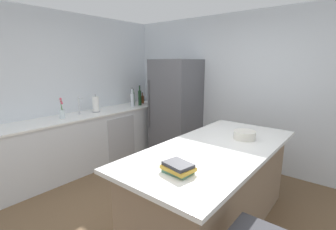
# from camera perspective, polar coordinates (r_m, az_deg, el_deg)

# --- Properties ---
(ground_plane) EXTENTS (7.20, 7.20, 0.00)m
(ground_plane) POSITION_cam_1_polar(r_m,az_deg,el_deg) (2.93, -1.14, -25.13)
(ground_plane) COLOR brown
(wall_rear) EXTENTS (6.00, 0.10, 2.60)m
(wall_rear) POSITION_cam_1_polar(r_m,az_deg,el_deg) (4.32, 18.55, 5.30)
(wall_rear) COLOR silver
(wall_rear) RESTS_ON ground_plane
(wall_left) EXTENTS (0.10, 6.00, 2.60)m
(wall_left) POSITION_cam_1_polar(r_m,az_deg,el_deg) (4.36, -26.69, 4.70)
(wall_left) COLOR silver
(wall_left) RESTS_ON ground_plane
(counter_run_left) EXTENTS (0.66, 3.18, 0.93)m
(counter_run_left) POSITION_cam_1_polar(r_m,az_deg,el_deg) (4.46, -17.51, -5.41)
(counter_run_left) COLOR silver
(counter_run_left) RESTS_ON ground_plane
(kitchen_island) EXTENTS (1.03, 2.26, 0.92)m
(kitchen_island) POSITION_cam_1_polar(r_m,az_deg,el_deg) (2.77, 10.87, -16.23)
(kitchen_island) COLOR #8E755B
(kitchen_island) RESTS_ON ground_plane
(refrigerator) EXTENTS (0.78, 0.77, 1.84)m
(refrigerator) POSITION_cam_1_polar(r_m,az_deg,el_deg) (4.60, 1.90, 1.55)
(refrigerator) COLOR #56565B
(refrigerator) RESTS_ON ground_plane
(sink_faucet) EXTENTS (0.15, 0.05, 0.30)m
(sink_faucet) POSITION_cam_1_polar(r_m,az_deg,el_deg) (4.27, -20.33, 2.21)
(sink_faucet) COLOR silver
(sink_faucet) RESTS_ON counter_run_left
(flower_vase) EXTENTS (0.08, 0.08, 0.33)m
(flower_vase) POSITION_cam_1_polar(r_m,az_deg,el_deg) (4.07, -23.86, 0.60)
(flower_vase) COLOR silver
(flower_vase) RESTS_ON counter_run_left
(paper_towel_roll) EXTENTS (0.14, 0.14, 0.31)m
(paper_towel_roll) POSITION_cam_1_polar(r_m,az_deg,el_deg) (4.39, -16.80, 2.40)
(paper_towel_roll) COLOR gray
(paper_towel_roll) RESTS_ON counter_run_left
(vinegar_bottle) EXTENTS (0.05, 0.05, 0.32)m
(vinegar_bottle) POSITION_cam_1_polar(r_m,az_deg,el_deg) (5.27, -4.59, 4.45)
(vinegar_bottle) COLOR #994C23
(vinegar_bottle) RESTS_ON counter_run_left
(whiskey_bottle) EXTENTS (0.09, 0.09, 0.27)m
(whiskey_bottle) POSITION_cam_1_polar(r_m,az_deg,el_deg) (5.13, -4.31, 3.96)
(whiskey_bottle) COLOR brown
(whiskey_bottle) RESTS_ON counter_run_left
(syrup_bottle) EXTENTS (0.06, 0.06, 0.23)m
(syrup_bottle) POSITION_cam_1_polar(r_m,az_deg,el_deg) (5.15, -6.09, 3.74)
(syrup_bottle) COLOR #5B3319
(syrup_bottle) RESTS_ON counter_run_left
(hot_sauce_bottle) EXTENTS (0.04, 0.04, 0.24)m
(hot_sauce_bottle) POSITION_cam_1_polar(r_m,az_deg,el_deg) (5.08, -6.75, 3.70)
(hot_sauce_bottle) COLOR red
(hot_sauce_bottle) RESTS_ON counter_run_left
(wine_bottle) EXTENTS (0.07, 0.07, 0.40)m
(wine_bottle) POSITION_cam_1_polar(r_m,az_deg,el_deg) (4.92, -6.71, 4.19)
(wine_bottle) COLOR #19381E
(wine_bottle) RESTS_ON counter_run_left
(gin_bottle) EXTENTS (0.07, 0.07, 0.33)m
(gin_bottle) POSITION_cam_1_polar(r_m,az_deg,el_deg) (4.92, -8.29, 3.88)
(gin_bottle) COLOR #8CB79E
(gin_bottle) RESTS_ON counter_run_left
(soda_bottle) EXTENTS (0.07, 0.07, 0.37)m
(soda_bottle) POSITION_cam_1_polar(r_m,az_deg,el_deg) (4.79, -8.47, 3.73)
(soda_bottle) COLOR silver
(soda_bottle) RESTS_ON counter_run_left
(cookbook_stack) EXTENTS (0.27, 0.21, 0.08)m
(cookbook_stack) POSITION_cam_1_polar(r_m,az_deg,el_deg) (1.96, 2.43, -12.41)
(cookbook_stack) COLOR #4C7F60
(cookbook_stack) RESTS_ON kitchen_island
(mixing_bowl) EXTENTS (0.25, 0.25, 0.10)m
(mixing_bowl) POSITION_cam_1_polar(r_m,az_deg,el_deg) (2.91, 17.77, -4.54)
(mixing_bowl) COLOR silver
(mixing_bowl) RESTS_ON kitchen_island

